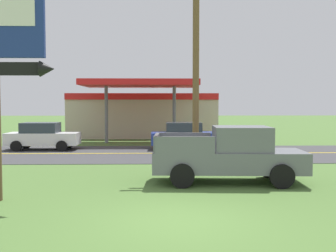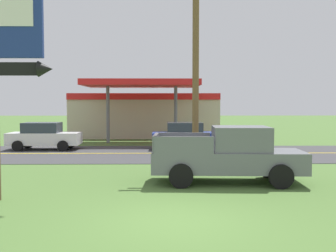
{
  "view_description": "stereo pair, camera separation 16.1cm",
  "coord_description": "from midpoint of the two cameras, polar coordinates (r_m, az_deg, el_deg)",
  "views": [
    {
      "loc": [
        -0.43,
        -9.33,
        2.72
      ],
      "look_at": [
        0.0,
        8.0,
        1.8
      ],
      "focal_mm": 43.35,
      "sensor_mm": 36.0,
      "label": 1
    },
    {
      "loc": [
        -0.27,
        -9.34,
        2.72
      ],
      "look_at": [
        0.0,
        8.0,
        1.8
      ],
      "focal_mm": 43.35,
      "sensor_mm": 36.0,
      "label": 2
    }
  ],
  "objects": [
    {
      "name": "pickup_grey_parked_on_lawn",
      "position": [
        14.29,
        8.42,
        -4.06
      ],
      "size": [
        5.29,
        2.45,
        1.96
      ],
      "color": "slate",
      "rests_on": "ground"
    },
    {
      "name": "car_blue_far_lane",
      "position": [
        24.46,
        2.29,
        -1.39
      ],
      "size": [
        4.2,
        2.0,
        1.64
      ],
      "color": "#233893",
      "rests_on": "ground"
    },
    {
      "name": "car_white_near_lane",
      "position": [
        25.39,
        -17.4,
        -1.37
      ],
      "size": [
        4.2,
        2.0,
        1.64
      ],
      "color": "silver",
      "rests_on": "ground"
    },
    {
      "name": "ground_plane",
      "position": [
        9.73,
        0.71,
        -13.21
      ],
      "size": [
        180.0,
        180.0,
        0.0
      ],
      "primitive_type": "plane",
      "color": "#4C7033"
    },
    {
      "name": "road_asphalt",
      "position": [
        22.5,
        -0.52,
        -3.88
      ],
      "size": [
        140.0,
        8.0,
        0.02
      ],
      "primitive_type": "cube",
      "color": "#3D3D3F",
      "rests_on": "ground"
    },
    {
      "name": "utility_pole",
      "position": [
        16.44,
        3.66,
        10.0
      ],
      "size": [
        1.93,
        0.26,
        8.82
      ],
      "color": "brown",
      "rests_on": "ground"
    },
    {
      "name": "road_centre_line",
      "position": [
        22.5,
        -0.52,
        -3.84
      ],
      "size": [
        126.0,
        0.2,
        0.01
      ],
      "primitive_type": "cube",
      "color": "gold",
      "rests_on": "road_asphalt"
    },
    {
      "name": "gas_station",
      "position": [
        34.38,
        -3.63,
        1.74
      ],
      "size": [
        12.0,
        11.5,
        4.4
      ],
      "color": "beige",
      "rests_on": "ground"
    }
  ]
}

